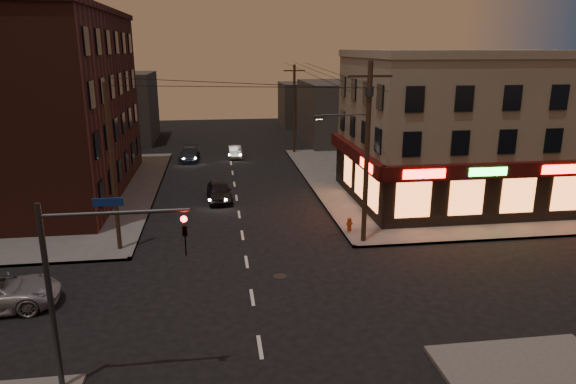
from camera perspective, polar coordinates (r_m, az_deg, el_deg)
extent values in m
plane|color=black|center=(23.52, -4.01, -11.61)|extent=(120.00, 120.00, 0.00)
cube|color=#514F4C|center=(45.57, 17.31, 1.41)|extent=(24.00, 28.00, 0.15)
cube|color=gray|center=(38.89, 18.64, 6.58)|extent=(15.00, 12.00, 10.00)
cube|color=gray|center=(38.48, 19.34, 14.31)|extent=(15.20, 12.20, 0.50)
cube|color=black|center=(34.45, 22.49, -0.53)|extent=(15.12, 0.25, 3.40)
cube|color=black|center=(36.85, 7.75, 1.55)|extent=(0.25, 12.12, 3.40)
cube|color=#390B09|center=(33.78, 23.06, 2.26)|extent=(15.60, 0.50, 0.90)
cube|color=#390B09|center=(36.37, 7.40, 4.28)|extent=(0.50, 12.60, 0.90)
cube|color=#FF140C|center=(31.15, 14.91, 1.95)|extent=(2.60, 0.06, 0.55)
cube|color=#FF140C|center=(35.49, 28.14, 2.25)|extent=(2.60, 0.06, 0.55)
cube|color=#26FF3F|center=(32.90, 21.35, 2.11)|extent=(2.40, 0.06, 0.50)
cube|color=#FF140C|center=(32.73, 8.69, 2.95)|extent=(0.06, 2.60, 0.55)
cube|color=orange|center=(34.00, 21.76, -0.48)|extent=(12.40, 0.08, 2.20)
cube|color=orange|center=(35.85, 7.96, 1.31)|extent=(0.08, 8.40, 2.20)
cube|color=#441D15|center=(42.18, -26.51, 8.48)|extent=(12.00, 20.00, 13.00)
cube|color=#3F3D3A|center=(61.25, 6.58, 8.80)|extent=(10.00, 12.00, 7.00)
cube|color=#3F3D3A|center=(64.29, -18.69, 8.86)|extent=(9.00, 10.00, 8.00)
cube|color=#3F3D3A|center=(74.47, 2.34, 9.72)|extent=(8.00, 8.00, 6.00)
cylinder|color=#382619|center=(28.43, 8.75, 4.11)|extent=(0.28, 0.28, 10.00)
cube|color=#382619|center=(27.90, 9.11, 12.59)|extent=(2.40, 0.12, 0.12)
cylinder|color=#333538|center=(27.95, 9.04, 10.95)|extent=(0.44, 0.44, 0.50)
cylinder|color=#333538|center=(27.73, 6.34, 8.52)|extent=(2.60, 0.10, 0.10)
cube|color=#333538|center=(27.43, 3.46, 8.29)|extent=(0.60, 0.25, 0.18)
cube|color=#FFD88C|center=(27.44, 3.46, 8.09)|extent=(0.35, 0.15, 0.04)
cylinder|color=#382619|center=(53.83, 0.70, 9.19)|extent=(0.26, 0.26, 9.00)
cylinder|color=#382619|center=(28.57, -18.91, 2.46)|extent=(0.24, 0.24, 9.00)
cylinder|color=#333538|center=(17.84, -24.86, -11.02)|extent=(0.18, 0.18, 6.40)
cylinder|color=#333538|center=(16.28, -18.57, -2.22)|extent=(4.40, 0.12, 0.12)
imported|color=black|center=(16.18, -11.44, -3.67)|extent=(0.16, 0.20, 1.00)
sphere|color=#FF0C05|center=(15.99, -11.51, -2.97)|extent=(0.20, 0.20, 0.20)
cube|color=navy|center=(16.22, -19.37, -1.06)|extent=(0.90, 0.05, 0.25)
imported|color=black|center=(37.72, -7.66, 0.11)|extent=(1.98, 4.32, 1.43)
imported|color=slate|center=(52.60, -5.92, 4.47)|extent=(1.42, 3.66, 1.19)
imported|color=#1A2435|center=(51.81, -10.90, 4.15)|extent=(1.99, 4.48, 1.28)
cylinder|color=#9E330E|center=(31.07, 6.83, -3.74)|extent=(0.26, 0.26, 0.68)
sphere|color=#9E330E|center=(30.95, 6.86, -3.09)|extent=(0.27, 0.27, 0.27)
cylinder|color=#9E330E|center=(31.03, 6.84, -3.50)|extent=(0.37, 0.15, 0.14)
cylinder|color=#9E330E|center=(31.03, 6.84, -3.50)|extent=(0.15, 0.37, 0.14)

